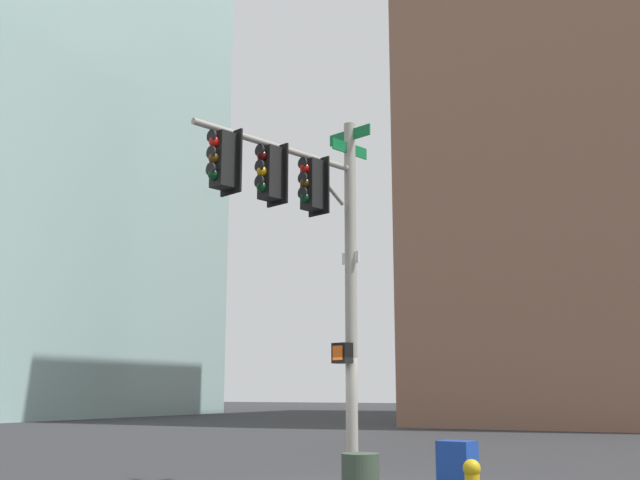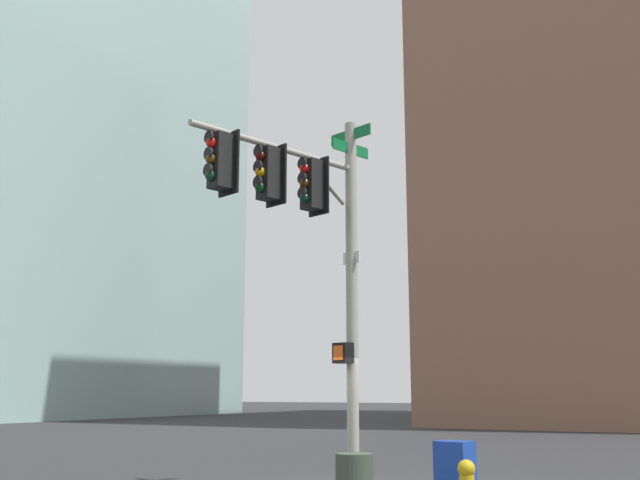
{
  "view_description": "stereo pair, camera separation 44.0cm",
  "coord_description": "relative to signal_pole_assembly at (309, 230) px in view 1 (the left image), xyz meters",
  "views": [
    {
      "loc": [
        -14.06,
        -6.53,
        1.85
      ],
      "look_at": [
        -1.08,
        0.07,
        4.77
      ],
      "focal_mm": 42.42,
      "sensor_mm": 36.0,
      "label": 1
    },
    {
      "loc": [
        -13.85,
        -6.92,
        1.85
      ],
      "look_at": [
        -1.08,
        0.07,
        4.77
      ],
      "focal_mm": 42.42,
      "sensor_mm": 36.0,
      "label": 2
    }
  ],
  "objects": [
    {
      "name": "newspaper_box",
      "position": [
        -0.2,
        -2.88,
        -4.4
      ],
      "size": [
        0.54,
        0.63,
        1.05
      ],
      "primitive_type": "cube",
      "rotation": [
        0.0,
        0.0,
        -0.19
      ],
      "color": "#193FA5",
      "rests_on": "ground_plane"
    },
    {
      "name": "building_brick_midblock",
      "position": [
        33.89,
        -1.46,
        15.07
      ],
      "size": [
        17.83,
        18.94,
        39.99
      ],
      "primitive_type": "cube",
      "color": "#845B47",
      "rests_on": "ground_plane"
    },
    {
      "name": "signal_pole_assembly",
      "position": [
        0.0,
        0.0,
        0.0
      ],
      "size": [
        4.38,
        1.79,
        7.41
      ],
      "rotation": [
        0.0,
        0.0,
        2.84
      ],
      "color": "#9E998C",
      "rests_on": "ground_plane"
    },
    {
      "name": "building_brick_nearside",
      "position": [
        45.72,
        -2.34,
        15.56
      ],
      "size": [
        26.74,
        14.46,
        40.96
      ],
      "primitive_type": "cube",
      "color": "#4C3328",
      "rests_on": "ground_plane"
    }
  ]
}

